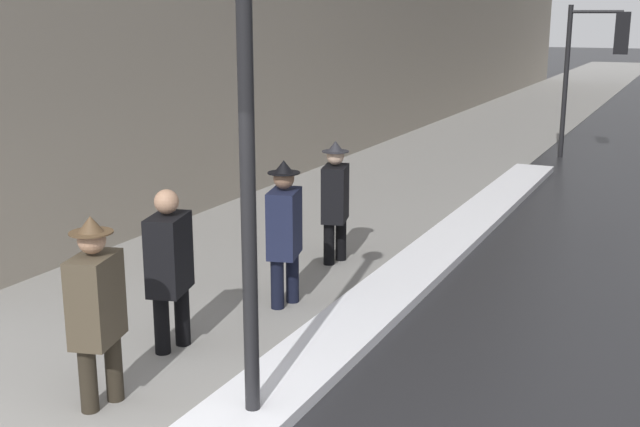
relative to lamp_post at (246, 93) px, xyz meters
name	(u,v)px	position (x,y,z in m)	size (l,w,h in m)	color
sidewalk_slab	(456,149)	(-2.28, 13.67, -2.62)	(4.00, 80.00, 0.01)	gray
snow_bank_curb	(429,258)	(-0.05, 4.68, -2.57)	(0.77, 14.31, 0.11)	white
lamp_post	(246,93)	(0.00, 0.00, 0.00)	(0.28, 0.28, 4.32)	black
traffic_light_near	(601,49)	(0.86, 13.76, -0.19)	(1.31, 0.34, 3.39)	black
pedestrian_nearside	(96,305)	(-1.25, -0.33, -1.73)	(0.42, 0.56, 1.64)	#2A241B
pedestrian_trailing	(169,263)	(-1.41, 0.89, -1.74)	(0.43, 0.58, 1.60)	black
pedestrian_in_fedora	(285,228)	(-1.00, 2.44, -1.72)	(0.42, 0.75, 1.66)	black
pedestrian_with_shoulder_bag	(335,197)	(-1.16, 4.14, -1.74)	(0.41, 0.73, 1.62)	black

